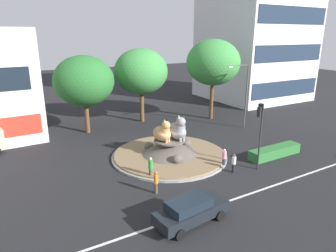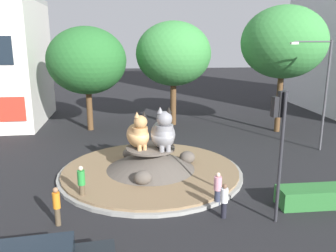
{
  "view_description": "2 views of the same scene",
  "coord_description": "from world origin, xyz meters",
  "px_view_note": "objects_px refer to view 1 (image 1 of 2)",
  "views": [
    {
      "loc": [
        -12.9,
        -22.26,
        10.83
      ],
      "look_at": [
        1.6,
        3.06,
        1.88
      ],
      "focal_mm": 31.96,
      "sensor_mm": 36.0,
      "label": 1
    },
    {
      "loc": [
        -1.03,
        -18.81,
        7.53
      ],
      "look_at": [
        1.22,
        1.83,
        2.38
      ],
      "focal_mm": 36.64,
      "sensor_mm": 36.0,
      "label": 2
    }
  ],
  "objects_px": {
    "traffic_light_mast": "(260,123)",
    "office_tower": "(257,18)",
    "streetlight_arm": "(244,92)",
    "hatchback_near_shophouse": "(191,210)",
    "cat_statue_calico": "(163,133)",
    "pedestrian_white_shirt": "(234,163)",
    "third_tree_left": "(213,63)",
    "second_tree_near_tower": "(141,72)",
    "pedestrian_green_shirt": "(151,167)",
    "pedestrian_orange_shirt": "(156,182)",
    "pedestrian_pink_shirt": "(224,157)",
    "broadleaf_tree_behind_island": "(84,81)",
    "cat_statue_grey": "(178,130)"
  },
  "relations": [
    {
      "from": "pedestrian_pink_shirt",
      "to": "pedestrian_white_shirt",
      "type": "distance_m",
      "value": 1.24
    },
    {
      "from": "pedestrian_orange_shirt",
      "to": "traffic_light_mast",
      "type": "bearing_deg",
      "value": -127.55
    },
    {
      "from": "third_tree_left",
      "to": "pedestrian_pink_shirt",
      "type": "distance_m",
      "value": 16.66
    },
    {
      "from": "second_tree_near_tower",
      "to": "office_tower",
      "type": "bearing_deg",
      "value": 11.02
    },
    {
      "from": "cat_statue_grey",
      "to": "second_tree_near_tower",
      "type": "height_order",
      "value": "second_tree_near_tower"
    },
    {
      "from": "office_tower",
      "to": "streetlight_arm",
      "type": "bearing_deg",
      "value": -136.88
    },
    {
      "from": "broadleaf_tree_behind_island",
      "to": "pedestrian_green_shirt",
      "type": "bearing_deg",
      "value": -85.43
    },
    {
      "from": "cat_statue_calico",
      "to": "pedestrian_white_shirt",
      "type": "xyz_separation_m",
      "value": [
        3.54,
        -5.55,
        -1.57
      ]
    },
    {
      "from": "second_tree_near_tower",
      "to": "third_tree_left",
      "type": "bearing_deg",
      "value": -21.7
    },
    {
      "from": "pedestrian_pink_shirt",
      "to": "pedestrian_white_shirt",
      "type": "bearing_deg",
      "value": 125.01
    },
    {
      "from": "cat_statue_grey",
      "to": "pedestrian_pink_shirt",
      "type": "bearing_deg",
      "value": 25.15
    },
    {
      "from": "streetlight_arm",
      "to": "cat_statue_grey",
      "type": "bearing_deg",
      "value": 26.63
    },
    {
      "from": "traffic_light_mast",
      "to": "streetlight_arm",
      "type": "distance_m",
      "value": 11.58
    },
    {
      "from": "cat_statue_calico",
      "to": "pedestrian_green_shirt",
      "type": "bearing_deg",
      "value": -60.56
    },
    {
      "from": "broadleaf_tree_behind_island",
      "to": "second_tree_near_tower",
      "type": "bearing_deg",
      "value": 8.7
    },
    {
      "from": "office_tower",
      "to": "second_tree_near_tower",
      "type": "bearing_deg",
      "value": -168.37
    },
    {
      "from": "cat_statue_calico",
      "to": "third_tree_left",
      "type": "xyz_separation_m",
      "value": [
        12.02,
        8.45,
        5.01
      ]
    },
    {
      "from": "cat_statue_calico",
      "to": "hatchback_near_shophouse",
      "type": "bearing_deg",
      "value": -38.16
    },
    {
      "from": "second_tree_near_tower",
      "to": "streetlight_arm",
      "type": "height_order",
      "value": "second_tree_near_tower"
    },
    {
      "from": "traffic_light_mast",
      "to": "third_tree_left",
      "type": "distance_m",
      "value": 16.2
    },
    {
      "from": "pedestrian_pink_shirt",
      "to": "hatchback_near_shophouse",
      "type": "distance_m",
      "value": 8.65
    },
    {
      "from": "traffic_light_mast",
      "to": "office_tower",
      "type": "bearing_deg",
      "value": -52.1
    },
    {
      "from": "pedestrian_pink_shirt",
      "to": "pedestrian_white_shirt",
      "type": "relative_size",
      "value": 1.02
    },
    {
      "from": "cat_statue_calico",
      "to": "pedestrian_green_shirt",
      "type": "xyz_separation_m",
      "value": [
        -2.84,
        -3.17,
        -1.46
      ]
    },
    {
      "from": "traffic_light_mast",
      "to": "streetlight_arm",
      "type": "bearing_deg",
      "value": -45.68
    },
    {
      "from": "cat_statue_calico",
      "to": "streetlight_arm",
      "type": "distance_m",
      "value": 13.15
    },
    {
      "from": "office_tower",
      "to": "cat_statue_calico",
      "type": "bearing_deg",
      "value": -148.11
    },
    {
      "from": "hatchback_near_shophouse",
      "to": "third_tree_left",
      "type": "bearing_deg",
      "value": 43.39
    },
    {
      "from": "office_tower",
      "to": "pedestrian_orange_shirt",
      "type": "bearing_deg",
      "value": -143.86
    },
    {
      "from": "third_tree_left",
      "to": "pedestrian_green_shirt",
      "type": "xyz_separation_m",
      "value": [
        -14.85,
        -11.63,
        -6.48
      ]
    },
    {
      "from": "traffic_light_mast",
      "to": "pedestrian_green_shirt",
      "type": "xyz_separation_m",
      "value": [
        -8.41,
        2.87,
        -3.14
      ]
    },
    {
      "from": "third_tree_left",
      "to": "pedestrian_green_shirt",
      "type": "relative_size",
      "value": 5.82
    },
    {
      "from": "streetlight_arm",
      "to": "pedestrian_white_shirt",
      "type": "height_order",
      "value": "streetlight_arm"
    },
    {
      "from": "broadleaf_tree_behind_island",
      "to": "streetlight_arm",
      "type": "bearing_deg",
      "value": -24.54
    },
    {
      "from": "traffic_light_mast",
      "to": "streetlight_arm",
      "type": "relative_size",
      "value": 0.74
    },
    {
      "from": "streetlight_arm",
      "to": "hatchback_near_shophouse",
      "type": "distance_m",
      "value": 20.69
    },
    {
      "from": "streetlight_arm",
      "to": "office_tower",
      "type": "bearing_deg",
      "value": -128.07
    },
    {
      "from": "traffic_light_mast",
      "to": "office_tower",
      "type": "relative_size",
      "value": 0.21
    },
    {
      "from": "office_tower",
      "to": "hatchback_near_shophouse",
      "type": "distance_m",
      "value": 41.98
    },
    {
      "from": "cat_statue_calico",
      "to": "pedestrian_orange_shirt",
      "type": "distance_m",
      "value": 6.65
    },
    {
      "from": "pedestrian_orange_shirt",
      "to": "pedestrian_pink_shirt",
      "type": "relative_size",
      "value": 1.05
    },
    {
      "from": "third_tree_left",
      "to": "hatchback_near_shophouse",
      "type": "relative_size",
      "value": 2.14
    },
    {
      "from": "traffic_light_mast",
      "to": "third_tree_left",
      "type": "bearing_deg",
      "value": -32.34
    },
    {
      "from": "hatchback_near_shophouse",
      "to": "traffic_light_mast",
      "type": "bearing_deg",
      "value": 15.19
    },
    {
      "from": "pedestrian_white_shirt",
      "to": "cat_statue_calico",
      "type": "bearing_deg",
      "value": -52.02
    },
    {
      "from": "third_tree_left",
      "to": "hatchback_near_shophouse",
      "type": "bearing_deg",
      "value": -130.54
    },
    {
      "from": "traffic_light_mast",
      "to": "hatchback_near_shophouse",
      "type": "xyz_separation_m",
      "value": [
        -8.93,
        -3.47,
        -3.26
      ]
    },
    {
      "from": "broadleaf_tree_behind_island",
      "to": "pedestrian_pink_shirt",
      "type": "distance_m",
      "value": 17.56
    },
    {
      "from": "third_tree_left",
      "to": "streetlight_arm",
      "type": "height_order",
      "value": "third_tree_left"
    },
    {
      "from": "pedestrian_pink_shirt",
      "to": "hatchback_near_shophouse",
      "type": "bearing_deg",
      "value": 73.25
    }
  ]
}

